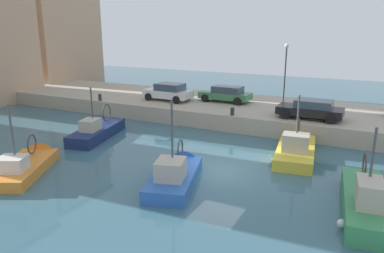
# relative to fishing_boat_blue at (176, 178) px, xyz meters

# --- Properties ---
(water_surface) EXTENTS (80.00, 80.00, 0.00)m
(water_surface) POSITION_rel_fishing_boat_blue_xyz_m (2.11, -1.30, -0.13)
(water_surface) COLOR #386070
(water_surface) RESTS_ON ground
(quay_wall) EXTENTS (9.00, 56.00, 1.20)m
(quay_wall) POSITION_rel_fishing_boat_blue_xyz_m (13.61, -1.30, 0.47)
(quay_wall) COLOR #ADA08C
(quay_wall) RESTS_ON ground
(fishing_boat_blue) EXTENTS (5.83, 3.32, 4.98)m
(fishing_boat_blue) POSITION_rel_fishing_boat_blue_xyz_m (0.00, 0.00, 0.00)
(fishing_boat_blue) COLOR #2D60B7
(fishing_boat_blue) RESTS_ON ground
(fishing_boat_yellow) EXTENTS (6.35, 2.75, 4.66)m
(fishing_boat_yellow) POSITION_rel_fishing_boat_blue_xyz_m (6.45, -4.44, -0.01)
(fishing_boat_yellow) COLOR gold
(fishing_boat_yellow) RESTS_ON ground
(fishing_boat_orange) EXTENTS (5.85, 4.24, 4.70)m
(fishing_boat_orange) POSITION_rel_fishing_boat_blue_xyz_m (-2.33, 7.67, -0.04)
(fishing_boat_orange) COLOR orange
(fishing_boat_orange) RESTS_ON ground
(fishing_boat_navy) EXTENTS (6.49, 3.04, 4.29)m
(fishing_boat_navy) POSITION_rel_fishing_boat_blue_xyz_m (4.26, 8.40, -0.03)
(fishing_boat_navy) COLOR navy
(fishing_boat_navy) RESTS_ON ground
(fishing_boat_green) EXTENTS (6.77, 2.27, 4.49)m
(fishing_boat_green) POSITION_rel_fishing_boat_blue_xyz_m (0.99, -8.29, -0.00)
(fishing_boat_green) COLOR #388951
(fishing_boat_green) RESTS_ON ground
(parked_car_white) EXTENTS (2.18, 4.14, 1.46)m
(parked_car_white) POSITION_rel_fishing_boat_blue_xyz_m (12.18, 7.51, 1.81)
(parked_car_white) COLOR silver
(parked_car_white) RESTS_ON quay_wall
(parked_car_green) EXTENTS (2.05, 4.29, 1.33)m
(parked_car_green) POSITION_rel_fishing_boat_blue_xyz_m (13.81, 2.93, 1.75)
(parked_car_green) COLOR #387547
(parked_car_green) RESTS_ON quay_wall
(parked_car_black) EXTENTS (2.10, 4.33, 1.31)m
(parked_car_black) POSITION_rel_fishing_boat_blue_xyz_m (10.95, -4.42, 1.75)
(parked_car_black) COLOR black
(parked_car_black) RESTS_ON quay_wall
(mooring_bollard_mid) EXTENTS (0.28, 0.28, 0.55)m
(mooring_bollard_mid) POSITION_rel_fishing_boat_blue_xyz_m (9.46, 0.70, 1.34)
(mooring_bollard_mid) COLOR #2D2D33
(mooring_bollard_mid) RESTS_ON quay_wall
(mooring_bollard_north) EXTENTS (0.28, 0.28, 0.55)m
(mooring_bollard_north) POSITION_rel_fishing_boat_blue_xyz_m (9.46, 12.70, 1.34)
(mooring_bollard_north) COLOR #2D2D33
(mooring_bollard_north) RESTS_ON quay_wall
(quay_streetlamp) EXTENTS (0.36, 0.36, 4.83)m
(quay_streetlamp) POSITION_rel_fishing_boat_blue_xyz_m (15.11, -1.58, 4.32)
(quay_streetlamp) COLOR #38383D
(quay_streetlamp) RESTS_ON quay_wall
(waterfront_building_west) EXTENTS (9.49, 7.49, 14.78)m
(waterfront_building_west) POSITION_rel_fishing_boat_blue_xyz_m (18.59, 27.24, 7.28)
(waterfront_building_west) COLOR tan
(waterfront_building_west) RESTS_ON ground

